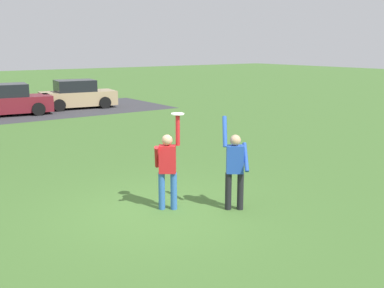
% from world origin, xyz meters
% --- Properties ---
extents(ground_plane, '(120.00, 120.00, 0.00)m').
position_xyz_m(ground_plane, '(0.00, 0.00, 0.00)').
color(ground_plane, '#426B2D').
extents(person_catcher, '(0.57, 0.54, 2.08)m').
position_xyz_m(person_catcher, '(0.19, 0.03, 0.98)').
color(person_catcher, '#3366B7').
rests_on(person_catcher, ground_plane).
extents(person_defender, '(0.65, 0.64, 2.05)m').
position_xyz_m(person_defender, '(1.35, -0.82, 0.98)').
color(person_defender, black).
rests_on(person_defender, ground_plane).
extents(frisbee_disc, '(0.27, 0.27, 0.02)m').
position_xyz_m(frisbee_disc, '(0.37, -0.10, 2.09)').
color(frisbee_disc, white).
rests_on(frisbee_disc, person_catcher).
extents(parked_car_maroon, '(4.30, 2.45, 1.59)m').
position_xyz_m(parked_car_maroon, '(1.05, 16.37, 0.73)').
color(parked_car_maroon, maroon).
rests_on(parked_car_maroon, ground_plane).
extents(parked_car_tan, '(4.30, 2.45, 1.59)m').
position_xyz_m(parked_car_tan, '(4.95, 16.89, 0.73)').
color(parked_car_tan, tan).
rests_on(parked_car_tan, ground_plane).
extents(parking_strip, '(16.95, 6.40, 0.01)m').
position_xyz_m(parking_strip, '(1.16, 16.74, 0.00)').
color(parking_strip, '#38383D').
rests_on(parking_strip, ground_plane).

